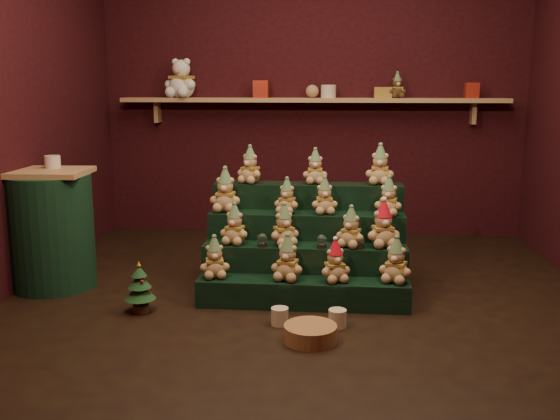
# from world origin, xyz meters

# --- Properties ---
(ground) EXTENTS (4.00, 4.00, 0.00)m
(ground) POSITION_xyz_m (0.00, 0.00, 0.00)
(ground) COLOR black
(ground) RESTS_ON ground
(back_wall) EXTENTS (4.00, 0.10, 2.80)m
(back_wall) POSITION_xyz_m (0.00, 2.05, 1.40)
(back_wall) COLOR black
(back_wall) RESTS_ON ground
(front_wall) EXTENTS (4.00, 0.10, 2.80)m
(front_wall) POSITION_xyz_m (0.00, -2.05, 1.40)
(front_wall) COLOR black
(front_wall) RESTS_ON ground
(back_shelf) EXTENTS (3.60, 0.26, 0.24)m
(back_shelf) POSITION_xyz_m (0.00, 1.87, 1.29)
(back_shelf) COLOR tan
(back_shelf) RESTS_ON ground
(riser_tier_front) EXTENTS (1.40, 0.22, 0.18)m
(riser_tier_front) POSITION_xyz_m (0.03, -0.12, 0.09)
(riser_tier_front) COLOR black
(riser_tier_front) RESTS_ON ground
(riser_tier_midfront) EXTENTS (1.40, 0.22, 0.36)m
(riser_tier_midfront) POSITION_xyz_m (0.03, 0.10, 0.18)
(riser_tier_midfront) COLOR black
(riser_tier_midfront) RESTS_ON ground
(riser_tier_midback) EXTENTS (1.40, 0.22, 0.54)m
(riser_tier_midback) POSITION_xyz_m (0.03, 0.32, 0.27)
(riser_tier_midback) COLOR black
(riser_tier_midback) RESTS_ON ground
(riser_tier_back) EXTENTS (1.40, 0.22, 0.72)m
(riser_tier_back) POSITION_xyz_m (0.03, 0.54, 0.36)
(riser_tier_back) COLOR black
(riser_tier_back) RESTS_ON ground
(teddy_0) EXTENTS (0.23, 0.22, 0.28)m
(teddy_0) POSITION_xyz_m (-0.56, -0.11, 0.32)
(teddy_0) COLOR tan
(teddy_0) RESTS_ON riser_tier_front
(teddy_1) EXTENTS (0.25, 0.24, 0.30)m
(teddy_1) POSITION_xyz_m (-0.07, -0.12, 0.33)
(teddy_1) COLOR tan
(teddy_1) RESTS_ON riser_tier_front
(teddy_2) EXTENTS (0.25, 0.24, 0.28)m
(teddy_2) POSITION_xyz_m (0.24, -0.13, 0.32)
(teddy_2) COLOR tan
(teddy_2) RESTS_ON riser_tier_front
(teddy_3) EXTENTS (0.27, 0.25, 0.30)m
(teddy_3) POSITION_xyz_m (0.64, -0.10, 0.33)
(teddy_3) COLOR tan
(teddy_3) RESTS_ON riser_tier_front
(teddy_4) EXTENTS (0.23, 0.22, 0.28)m
(teddy_4) POSITION_xyz_m (-0.45, 0.10, 0.50)
(teddy_4) COLOR tan
(teddy_4) RESTS_ON riser_tier_midfront
(teddy_5) EXTENTS (0.27, 0.26, 0.28)m
(teddy_5) POSITION_xyz_m (-0.11, 0.09, 0.50)
(teddy_5) COLOR tan
(teddy_5) RESTS_ON riser_tier_midfront
(teddy_6) EXTENTS (0.25, 0.24, 0.27)m
(teddy_6) POSITION_xyz_m (0.35, 0.09, 0.50)
(teddy_6) COLOR tan
(teddy_6) RESTS_ON riser_tier_midfront
(teddy_7) EXTENTS (0.27, 0.25, 0.31)m
(teddy_7) POSITION_xyz_m (0.56, 0.11, 0.52)
(teddy_7) COLOR tan
(teddy_7) RESTS_ON riser_tier_midfront
(teddy_8) EXTENTS (0.23, 0.21, 0.31)m
(teddy_8) POSITION_xyz_m (-0.56, 0.33, 0.70)
(teddy_8) COLOR tan
(teddy_8) RESTS_ON riser_tier_midback
(teddy_9) EXTENTS (0.22, 0.20, 0.25)m
(teddy_9) POSITION_xyz_m (-0.11, 0.30, 0.66)
(teddy_9) COLOR tan
(teddy_9) RESTS_ON riser_tier_midback
(teddy_10) EXTENTS (0.21, 0.19, 0.26)m
(teddy_10) POSITION_xyz_m (0.16, 0.31, 0.67)
(teddy_10) COLOR tan
(teddy_10) RESTS_ON riser_tier_midback
(teddy_11) EXTENTS (0.22, 0.21, 0.27)m
(teddy_11) POSITION_xyz_m (0.61, 0.30, 0.67)
(teddy_11) COLOR tan
(teddy_11) RESTS_ON riser_tier_midback
(teddy_12) EXTENTS (0.25, 0.24, 0.27)m
(teddy_12) POSITION_xyz_m (-0.40, 0.52, 0.86)
(teddy_12) COLOR tan
(teddy_12) RESTS_ON riser_tier_back
(teddy_13) EXTENTS (0.19, 0.17, 0.25)m
(teddy_13) POSITION_xyz_m (0.08, 0.54, 0.85)
(teddy_13) COLOR tan
(teddy_13) RESTS_ON riser_tier_back
(teddy_14) EXTENTS (0.23, 0.21, 0.29)m
(teddy_14) POSITION_xyz_m (0.56, 0.55, 0.86)
(teddy_14) COLOR tan
(teddy_14) RESTS_ON riser_tier_back
(snow_globe_a) EXTENTS (0.07, 0.07, 0.09)m
(snow_globe_a) POSITION_xyz_m (-0.26, 0.04, 0.41)
(snow_globe_a) COLOR black
(snow_globe_a) RESTS_ON riser_tier_midfront
(snow_globe_b) EXTENTS (0.07, 0.07, 0.09)m
(snow_globe_b) POSITION_xyz_m (0.15, 0.04, 0.41)
(snow_globe_b) COLOR black
(snow_globe_b) RESTS_ON riser_tier_midfront
(snow_globe_c) EXTENTS (0.06, 0.06, 0.08)m
(snow_globe_c) POSITION_xyz_m (0.41, 0.04, 0.40)
(snow_globe_c) COLOR black
(snow_globe_c) RESTS_ON riser_tier_midfront
(side_table) EXTENTS (0.59, 0.59, 0.86)m
(side_table) POSITION_xyz_m (-1.79, 0.14, 0.42)
(side_table) COLOR tan
(side_table) RESTS_ON ground
(table_ornament) EXTENTS (0.11, 0.11, 0.09)m
(table_ornament) POSITION_xyz_m (-1.79, 0.24, 0.90)
(table_ornament) COLOR beige
(table_ornament) RESTS_ON side_table
(mini_christmas_tree) EXTENTS (0.20, 0.20, 0.34)m
(mini_christmas_tree) POSITION_xyz_m (-1.00, -0.33, 0.17)
(mini_christmas_tree) COLOR #472D19
(mini_christmas_tree) RESTS_ON ground
(mug_left) EXTENTS (0.11, 0.11, 0.11)m
(mug_left) POSITION_xyz_m (-0.09, -0.46, 0.05)
(mug_left) COLOR beige
(mug_left) RESTS_ON ground
(mug_right) EXTENTS (0.11, 0.11, 0.11)m
(mug_right) POSITION_xyz_m (0.26, -0.47, 0.05)
(mug_right) COLOR beige
(mug_right) RESTS_ON ground
(wicker_basket) EXTENTS (0.38, 0.38, 0.10)m
(wicker_basket) POSITION_xyz_m (0.11, -0.69, 0.05)
(wicker_basket) COLOR #93603B
(wicker_basket) RESTS_ON ground
(white_bear) EXTENTS (0.40, 0.38, 0.46)m
(white_bear) POSITION_xyz_m (-1.23, 1.84, 1.55)
(white_bear) COLOR white
(white_bear) RESTS_ON back_shelf
(brown_bear) EXTENTS (0.19, 0.18, 0.23)m
(brown_bear) POSITION_xyz_m (0.78, 1.84, 1.43)
(brown_bear) COLOR #442D16
(brown_bear) RESTS_ON back_shelf
(gift_tin_red_a) EXTENTS (0.14, 0.14, 0.16)m
(gift_tin_red_a) POSITION_xyz_m (-0.47, 1.85, 1.40)
(gift_tin_red_a) COLOR maroon
(gift_tin_red_a) RESTS_ON back_shelf
(gift_tin_cream) EXTENTS (0.14, 0.14, 0.12)m
(gift_tin_cream) POSITION_xyz_m (0.16, 1.85, 1.38)
(gift_tin_cream) COLOR beige
(gift_tin_cream) RESTS_ON back_shelf
(gift_tin_red_b) EXTENTS (0.12, 0.12, 0.14)m
(gift_tin_red_b) POSITION_xyz_m (1.45, 1.85, 1.39)
(gift_tin_red_b) COLOR maroon
(gift_tin_red_b) RESTS_ON back_shelf
(shelf_plush_ball) EXTENTS (0.12, 0.12, 0.12)m
(shelf_plush_ball) POSITION_xyz_m (0.01, 1.85, 1.38)
(shelf_plush_ball) COLOR tan
(shelf_plush_ball) RESTS_ON back_shelf
(scarf_gift_box) EXTENTS (0.16, 0.10, 0.10)m
(scarf_gift_box) POSITION_xyz_m (0.66, 1.85, 1.37)
(scarf_gift_box) COLOR orange
(scarf_gift_box) RESTS_ON back_shelf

